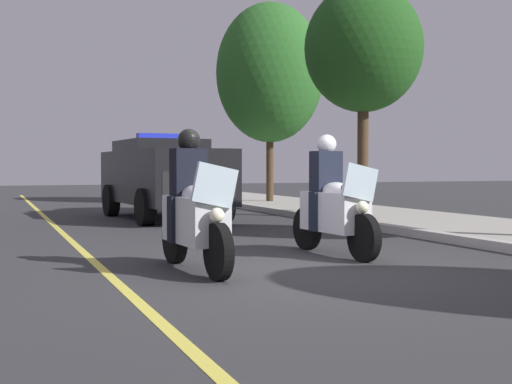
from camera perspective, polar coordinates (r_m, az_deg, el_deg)
The scene contains 8 objects.
ground_plane at distance 8.11m, azimuth 4.04°, elevation -6.75°, with size 80.00×80.00×0.00m, color #333335.
lane_stripe_center at distance 7.43m, azimuth -11.72°, elevation -7.58°, with size 48.00×0.12×0.01m, color #E0D14C.
police_motorcycle_lead_left at distance 8.08m, azimuth -5.29°, elevation -1.80°, with size 2.14×0.61×1.72m.
police_motorcycle_lead_right at distance 9.55m, azimuth 6.58°, elevation -1.19°, with size 2.14×0.61×1.72m.
police_suv at distance 16.15m, azimuth -7.89°, elevation 1.47°, with size 5.02×2.33×2.05m.
cyclist_background at distance 21.18m, azimuth -4.79°, elevation 1.04°, with size 1.76×0.34×1.69m.
tree_far_back at distance 16.67m, azimuth 9.14°, elevation 11.94°, with size 2.85×2.85×5.55m.
tree_behind_suv at distance 22.73m, azimuth 1.19°, elevation 10.10°, with size 3.60×3.60×6.63m.
Camera 1 is at (7.21, -3.48, 1.26)m, focal length 46.99 mm.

